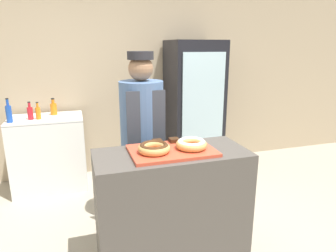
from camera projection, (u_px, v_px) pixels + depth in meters
wall_back at (124, 75)px, 4.13m from camera, size 8.00×0.06×2.70m
display_counter at (172, 209)px, 2.39m from camera, size 1.17×0.52×0.97m
serving_tray at (172, 151)px, 2.26m from camera, size 0.63×0.42×0.02m
donut_chocolate_glaze at (154, 148)px, 2.18m from camera, size 0.24×0.24×0.07m
donut_light_glaze at (191, 144)px, 2.27m from camera, size 0.24×0.24×0.07m
brownie_back_left at (157, 142)px, 2.38m from camera, size 0.08×0.08×0.03m
brownie_back_right at (174, 140)px, 2.42m from camera, size 0.08×0.08×0.03m
baker_person at (142, 139)px, 2.83m from camera, size 0.40×0.40×1.70m
beverage_fridge at (193, 108)px, 4.14m from camera, size 0.69×0.66×1.82m
chest_freezer at (49, 153)px, 3.71m from camera, size 0.85×0.57×0.91m
bottle_orange at (54, 108)px, 3.71m from camera, size 0.08×0.08×0.21m
bottle_orange_b at (38, 113)px, 3.49m from camera, size 0.06×0.06×0.20m
bottle_blue at (9, 113)px, 3.33m from camera, size 0.06×0.06×0.27m
bottle_red at (30, 113)px, 3.47m from camera, size 0.06×0.06×0.21m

